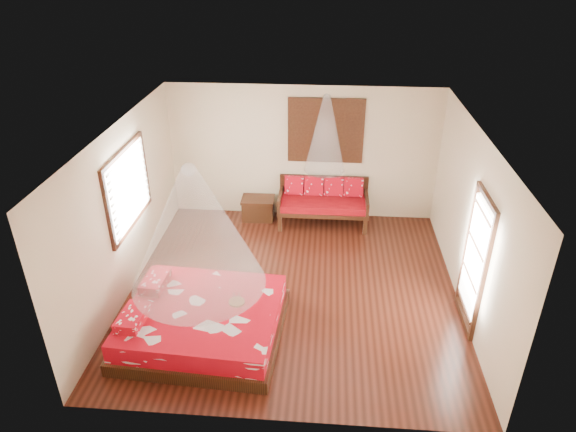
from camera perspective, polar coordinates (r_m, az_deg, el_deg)
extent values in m
cube|color=black|center=(8.87, 0.57, -8.09)|extent=(5.50, 5.50, 0.02)
cube|color=silver|center=(7.55, 0.67, 9.41)|extent=(5.50, 5.50, 0.02)
cube|color=beige|center=(8.72, -17.78, 0.64)|extent=(0.02, 5.50, 2.80)
cube|color=beige|center=(8.41, 19.72, -0.76)|extent=(0.02, 5.50, 2.80)
cube|color=beige|center=(10.62, 1.67, 7.02)|extent=(5.50, 0.02, 2.80)
cube|color=beige|center=(5.84, -1.34, -12.99)|extent=(5.50, 0.02, 2.80)
cube|color=black|center=(8.00, -9.27, -12.28)|extent=(2.41, 2.21, 0.20)
cube|color=#AC0515|center=(7.84, -9.41, -10.89)|extent=(2.31, 2.10, 0.30)
cube|color=#AC0515|center=(7.67, -16.87, -10.74)|extent=(0.36, 0.62, 0.15)
cube|color=#AC0515|center=(8.30, -14.51, -7.04)|extent=(0.36, 0.62, 0.15)
cube|color=black|center=(10.42, -0.91, -0.64)|extent=(0.08, 0.08, 0.42)
cube|color=black|center=(10.41, 8.57, -1.00)|extent=(0.08, 0.08, 0.42)
cube|color=black|center=(11.03, -0.57, 1.11)|extent=(0.08, 0.08, 0.42)
cube|color=black|center=(11.03, 8.39, 0.78)|extent=(0.08, 0.08, 0.42)
cube|color=black|center=(10.61, 3.90, 0.90)|extent=(1.84, 0.82, 0.08)
cube|color=maroon|center=(10.56, 3.92, 1.43)|extent=(1.78, 0.76, 0.14)
cube|color=black|center=(10.81, 3.99, 3.16)|extent=(1.84, 0.06, 0.55)
cube|color=black|center=(10.58, -0.86, 1.84)|extent=(0.06, 0.82, 0.30)
cube|color=black|center=(10.57, 8.71, 1.48)|extent=(0.06, 0.82, 0.30)
cube|color=#AC0515|center=(10.69, 0.69, 3.42)|extent=(0.39, 0.20, 0.41)
cube|color=#AC0515|center=(10.67, 2.89, 3.34)|extent=(0.39, 0.20, 0.41)
cube|color=#AC0515|center=(10.67, 5.09, 3.26)|extent=(0.39, 0.20, 0.41)
cube|color=#AC0515|center=(10.68, 7.29, 3.17)|extent=(0.39, 0.20, 0.41)
cube|color=black|center=(10.91, -3.33, 0.74)|extent=(0.65, 0.47, 0.42)
cube|color=black|center=(10.80, -3.37, 1.85)|extent=(0.69, 0.51, 0.05)
cube|color=black|center=(10.40, 4.22, 9.42)|extent=(1.52, 0.06, 1.32)
cube|color=black|center=(10.39, 4.22, 9.41)|extent=(1.35, 0.04, 1.10)
cube|color=black|center=(8.75, -17.37, 2.98)|extent=(0.08, 1.74, 1.34)
cube|color=white|center=(8.73, -17.13, 2.97)|extent=(0.04, 1.54, 1.10)
cube|color=black|center=(8.08, 19.99, -4.99)|extent=(0.08, 1.02, 2.16)
cube|color=white|center=(8.02, 19.97, -4.39)|extent=(0.03, 0.82, 1.70)
cylinder|color=brown|center=(7.76, -5.72, -9.47)|extent=(0.24, 0.24, 0.03)
cone|color=white|center=(7.00, -10.36, -1.31)|extent=(1.89, 1.89, 1.80)
cone|color=white|center=(9.92, 4.20, 9.09)|extent=(0.79, 0.79, 1.50)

